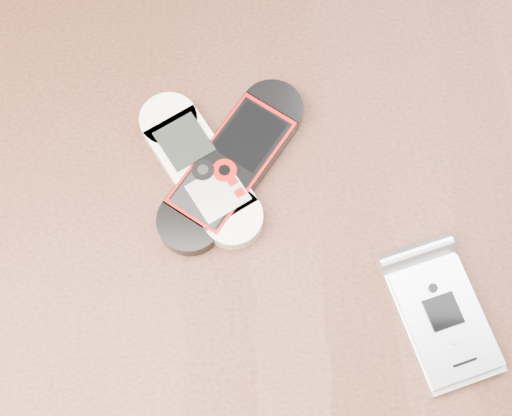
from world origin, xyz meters
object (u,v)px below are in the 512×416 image
at_px(table, 251,249).
at_px(nokia_white, 200,169).
at_px(motorola_razr, 442,318).
at_px(nokia_black_red, 232,165).

xyz_separation_m(table, nokia_white, (-0.04, 0.04, 0.11)).
xyz_separation_m(table, motorola_razr, (0.14, -0.09, 0.11)).
distance_m(nokia_white, motorola_razr, 0.22).
distance_m(nokia_white, nokia_black_red, 0.03).
xyz_separation_m(nokia_white, motorola_razr, (0.18, -0.13, 0.00)).
bearing_deg(nokia_white, nokia_black_red, -24.66).
bearing_deg(nokia_black_red, motorola_razr, -4.34).
height_order(table, motorola_razr, motorola_razr).
height_order(nokia_black_red, motorola_razr, same).
bearing_deg(table, motorola_razr, -33.11).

